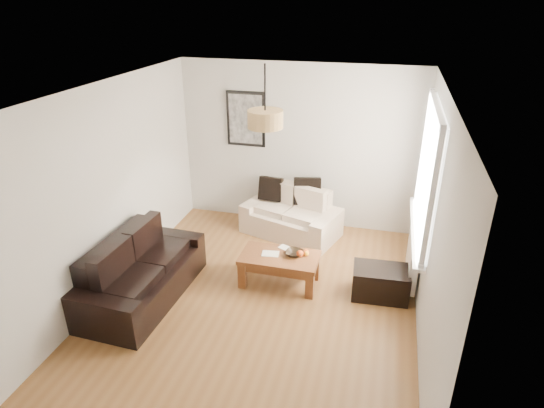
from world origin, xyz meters
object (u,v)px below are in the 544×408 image
(sofa_leather, at_px, (142,270))
(coffee_table, at_px, (280,269))
(loveseat_cream, at_px, (291,213))
(ottoman, at_px, (380,282))

(sofa_leather, relative_size, coffee_table, 1.78)
(loveseat_cream, height_order, coffee_table, loveseat_cream)
(loveseat_cream, bearing_deg, ottoman, -24.91)
(loveseat_cream, bearing_deg, sofa_leather, -106.82)
(ottoman, bearing_deg, coffee_table, -177.88)
(coffee_table, distance_m, ottoman, 1.30)
(sofa_leather, height_order, ottoman, sofa_leather)
(ottoman, bearing_deg, sofa_leather, -165.13)
(sofa_leather, xyz_separation_m, ottoman, (2.88, 0.76, -0.19))
(loveseat_cream, distance_m, coffee_table, 1.39)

